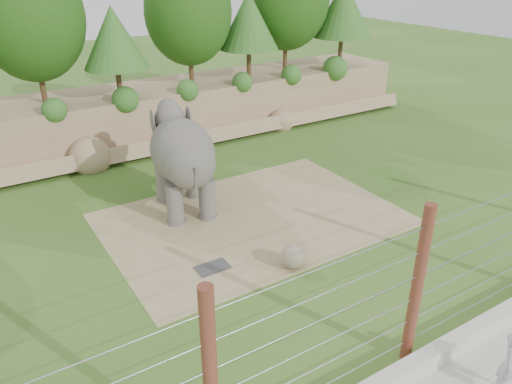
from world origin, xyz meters
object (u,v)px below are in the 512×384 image
elephant (183,165)px  barrier_fence (417,287)px  stone_ball (293,257)px  zookeeper (509,364)px

elephant → barrier_fence: (1.16, -9.46, 0.25)m
elephant → barrier_fence: bearing=-71.5°
elephant → barrier_fence: 9.54m
stone_ball → barrier_fence: (0.07, -4.35, 1.62)m
stone_ball → zookeeper: size_ratio=0.47×
elephant → zookeeper: (2.16, -11.27, -0.97)m
elephant → stone_ball: bearing=-66.5°
elephant → zookeeper: bearing=-67.7°
stone_ball → zookeeper: 6.25m
stone_ball → zookeeper: bearing=-80.2°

